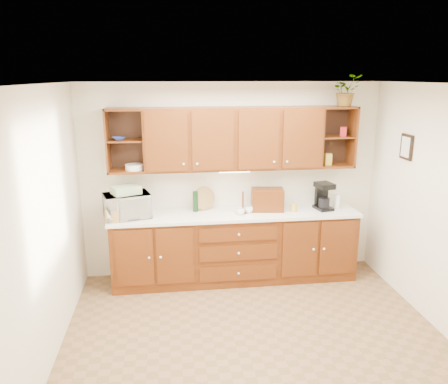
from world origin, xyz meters
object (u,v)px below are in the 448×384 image
object	(u,v)px
bread_box	(267,200)
potted_plant	(346,90)
microwave	(127,206)
coffee_maker	(323,196)

from	to	relation	value
bread_box	potted_plant	distance (m)	1.72
microwave	coffee_maker	distance (m)	2.57
microwave	coffee_maker	size ratio (longest dim) A/B	1.53
bread_box	coffee_maker	xyz separation A→B (m)	(0.75, -0.04, 0.03)
coffee_maker	potted_plant	size ratio (longest dim) A/B	0.92
microwave	coffee_maker	bearing A→B (deg)	-15.06
microwave	coffee_maker	world-z (taller)	coffee_maker
potted_plant	coffee_maker	bearing A→B (deg)	-164.83
microwave	bread_box	bearing A→B (deg)	-13.59
bread_box	potted_plant	world-z (taller)	potted_plant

